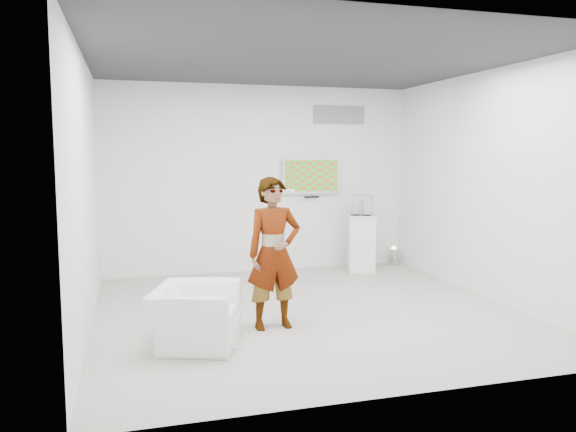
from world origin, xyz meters
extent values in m
cube|color=#AAA79C|center=(0.00, 0.00, 0.01)|extent=(5.00, 5.00, 0.01)
cube|color=#2D2D2F|center=(0.00, 0.00, 3.00)|extent=(5.00, 5.00, 0.01)
cube|color=white|center=(0.00, 2.50, 1.50)|extent=(5.00, 0.01, 3.00)
cube|color=white|center=(0.00, -2.50, 1.50)|extent=(5.00, 0.01, 3.00)
cube|color=white|center=(-2.50, 0.00, 1.50)|extent=(0.01, 5.00, 3.00)
cube|color=white|center=(2.50, 0.00, 1.50)|extent=(0.01, 5.00, 3.00)
cube|color=#B8B8BD|center=(0.85, 2.45, 1.55)|extent=(1.00, 0.08, 0.60)
cube|color=gray|center=(1.35, 2.49, 2.55)|extent=(0.90, 0.02, 0.30)
imported|color=white|center=(-0.55, -0.51, 0.83)|extent=(0.64, 0.45, 1.67)
imported|color=white|center=(-1.44, -0.84, 0.30)|extent=(1.06, 1.13, 0.59)
cube|color=white|center=(1.57, 1.98, 0.46)|extent=(0.56, 0.56, 0.93)
cylinder|color=silver|center=(2.32, 2.32, 0.15)|extent=(0.26, 0.26, 0.31)
cube|color=white|center=(1.57, 1.98, 1.09)|extent=(0.43, 0.43, 0.32)
cube|color=white|center=(1.57, 1.98, 1.05)|extent=(0.14, 0.18, 0.24)
cube|color=white|center=(-0.31, -0.34, 1.50)|extent=(0.06, 0.14, 0.03)
camera|label=1|loc=(-2.05, -6.37, 1.92)|focal=35.00mm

